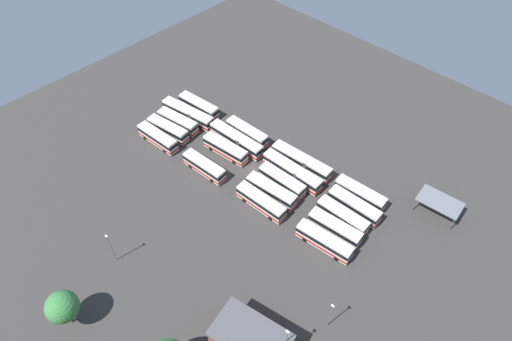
{
  "coord_description": "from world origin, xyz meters",
  "views": [
    {
      "loc": [
        -46.29,
        47.27,
        71.75
      ],
      "look_at": [
        -1.59,
        0.74,
        1.48
      ],
      "focal_mm": 30.94,
      "sensor_mm": 36.0,
      "label": 1
    }
  ],
  "objects_px": {
    "bus_row3_slot4": "(158,138)",
    "bus_row1_slot4": "(261,202)",
    "bus_row3_slot0": "(199,106)",
    "bus_row3_slot2": "(178,121)",
    "bus_row2_slot2": "(225,149)",
    "bus_row1_slot2": "(282,181)",
    "bus_row1_slot0": "(302,161)",
    "bus_row0_slot1": "(354,206)",
    "maintenance_shelter": "(440,202)",
    "bus_row1_slot1": "(292,171)",
    "bus_row0_slot4": "(324,241)",
    "bus_row0_slot2": "(343,216)",
    "bus_row2_slot0": "(247,132)",
    "bus_row2_slot1": "(236,139)",
    "lamp_post_far_corner": "(111,247)",
    "bus_row0_slot3": "(335,228)",
    "tree_northwest": "(62,307)",
    "bus_row3_slot1": "(188,114)",
    "bus_row3_slot3": "(168,129)",
    "bus_row1_slot3": "(271,191)",
    "lamp_post_by_building": "(330,315)"
  },
  "relations": [
    {
      "from": "bus_row3_slot1",
      "to": "bus_row3_slot3",
      "type": "bearing_deg",
      "value": 97.52
    },
    {
      "from": "bus_row2_slot1",
      "to": "bus_row0_slot4",
      "type": "bearing_deg",
      "value": 165.86
    },
    {
      "from": "bus_row1_slot2",
      "to": "bus_row1_slot4",
      "type": "distance_m",
      "value": 7.2
    },
    {
      "from": "bus_row3_slot0",
      "to": "bus_row0_slot2",
      "type": "bearing_deg",
      "value": 176.41
    },
    {
      "from": "bus_row1_slot4",
      "to": "bus_row2_slot2",
      "type": "relative_size",
      "value": 1.0
    },
    {
      "from": "bus_row0_slot4",
      "to": "bus_row2_slot2",
      "type": "distance_m",
      "value": 31.67
    },
    {
      "from": "tree_northwest",
      "to": "bus_row2_slot1",
      "type": "bearing_deg",
      "value": -77.93
    },
    {
      "from": "bus_row1_slot1",
      "to": "bus_row2_slot2",
      "type": "height_order",
      "value": "same"
    },
    {
      "from": "bus_row1_slot0",
      "to": "bus_row1_slot4",
      "type": "xyz_separation_m",
      "value": [
        -1.33,
        14.42,
        -0.0
      ]
    },
    {
      "from": "bus_row3_slot3",
      "to": "lamp_post_by_building",
      "type": "distance_m",
      "value": 57.1
    },
    {
      "from": "bus_row1_slot0",
      "to": "bus_row3_slot4",
      "type": "bearing_deg",
      "value": 30.81
    },
    {
      "from": "bus_row2_slot2",
      "to": "lamp_post_far_corner",
      "type": "relative_size",
      "value": 1.45
    },
    {
      "from": "bus_row1_slot2",
      "to": "bus_row3_slot2",
      "type": "xyz_separation_m",
      "value": [
        30.63,
        3.14,
        -0.0
      ]
    },
    {
      "from": "bus_row2_slot2",
      "to": "maintenance_shelter",
      "type": "relative_size",
      "value": 1.29
    },
    {
      "from": "bus_row1_slot4",
      "to": "bus_row1_slot1",
      "type": "bearing_deg",
      "value": -85.42
    },
    {
      "from": "bus_row1_slot2",
      "to": "lamp_post_by_building",
      "type": "height_order",
      "value": "lamp_post_by_building"
    },
    {
      "from": "bus_row1_slot3",
      "to": "bus_row0_slot4",
      "type": "bearing_deg",
      "value": 172.04
    },
    {
      "from": "bus_row0_slot4",
      "to": "bus_row0_slot2",
      "type": "bearing_deg",
      "value": -82.07
    },
    {
      "from": "bus_row0_slot2",
      "to": "lamp_post_far_corner",
      "type": "xyz_separation_m",
      "value": [
        24.96,
        36.15,
        2.55
      ]
    },
    {
      "from": "bus_row1_slot0",
      "to": "bus_row1_slot2",
      "type": "relative_size",
      "value": 1.34
    },
    {
      "from": "bus_row1_slot0",
      "to": "maintenance_shelter",
      "type": "height_order",
      "value": "maintenance_shelter"
    },
    {
      "from": "bus_row1_slot3",
      "to": "bus_row3_slot0",
      "type": "height_order",
      "value": "same"
    },
    {
      "from": "bus_row2_slot0",
      "to": "bus_row0_slot1",
      "type": "bearing_deg",
      "value": 178.93
    },
    {
      "from": "lamp_post_by_building",
      "to": "tree_northwest",
      "type": "height_order",
      "value": "tree_northwest"
    },
    {
      "from": "bus_row3_slot4",
      "to": "maintenance_shelter",
      "type": "distance_m",
      "value": 62.57
    },
    {
      "from": "bus_row1_slot1",
      "to": "bus_row1_slot2",
      "type": "xyz_separation_m",
      "value": [
        -0.18,
        3.53,
        -0.0
      ]
    },
    {
      "from": "bus_row0_slot3",
      "to": "bus_row1_slot2",
      "type": "bearing_deg",
      "value": -7.37
    },
    {
      "from": "bus_row3_slot3",
      "to": "bus_row3_slot4",
      "type": "height_order",
      "value": "same"
    },
    {
      "from": "bus_row2_slot2",
      "to": "maintenance_shelter",
      "type": "distance_m",
      "value": 46.42
    },
    {
      "from": "bus_row0_slot3",
      "to": "bus_row2_slot0",
      "type": "xyz_separation_m",
      "value": [
        31.29,
        -7.59,
        0.0
      ]
    },
    {
      "from": "bus_row1_slot2",
      "to": "bus_row3_slot4",
      "type": "bearing_deg",
      "value": 18.67
    },
    {
      "from": "bus_row0_slot1",
      "to": "bus_row1_slot2",
      "type": "relative_size",
      "value": 1.03
    },
    {
      "from": "bus_row3_slot2",
      "to": "bus_row0_slot2",
      "type": "bearing_deg",
      "value": -174.37
    },
    {
      "from": "bus_row1_slot2",
      "to": "bus_row3_slot0",
      "type": "xyz_separation_m",
      "value": [
        31.44,
        -4.23,
        0.0
      ]
    },
    {
      "from": "bus_row3_slot0",
      "to": "bus_row3_slot2",
      "type": "distance_m",
      "value": 7.42
    },
    {
      "from": "bus_row1_slot0",
      "to": "bus_row0_slot2",
      "type": "bearing_deg",
      "value": 158.98
    },
    {
      "from": "bus_row1_slot0",
      "to": "maintenance_shelter",
      "type": "distance_m",
      "value": 29.27
    },
    {
      "from": "bus_row1_slot2",
      "to": "maintenance_shelter",
      "type": "relative_size",
      "value": 1.24
    },
    {
      "from": "bus_row0_slot2",
      "to": "bus_row3_slot2",
      "type": "relative_size",
      "value": 0.98
    },
    {
      "from": "bus_row3_slot4",
      "to": "bus_row1_slot4",
      "type": "bearing_deg",
      "value": -174.64
    },
    {
      "from": "bus_row1_slot4",
      "to": "bus_row3_slot4",
      "type": "bearing_deg",
      "value": 5.36
    },
    {
      "from": "bus_row0_slot3",
      "to": "bus_row3_slot4",
      "type": "relative_size",
      "value": 0.98
    },
    {
      "from": "bus_row3_slot0",
      "to": "bus_row3_slot2",
      "type": "bearing_deg",
      "value": 96.27
    },
    {
      "from": "bus_row2_slot0",
      "to": "bus_row2_slot1",
      "type": "distance_m",
      "value": 3.39
    },
    {
      "from": "bus_row0_slot2",
      "to": "bus_row1_slot2",
      "type": "xyz_separation_m",
      "value": [
        14.75,
        1.34,
        0.0
      ]
    },
    {
      "from": "bus_row1_slot3",
      "to": "bus_row0_slot3",
      "type": "bearing_deg",
      "value": -173.87
    },
    {
      "from": "bus_row0_slot4",
      "to": "bus_row2_slot2",
      "type": "height_order",
      "value": "same"
    },
    {
      "from": "bus_row3_slot1",
      "to": "bus_row3_slot3",
      "type": "distance_m",
      "value": 7.01
    },
    {
      "from": "bus_row0_slot1",
      "to": "bus_row2_slot0",
      "type": "distance_m",
      "value": 30.84
    },
    {
      "from": "bus_row1_slot3",
      "to": "tree_northwest",
      "type": "xyz_separation_m",
      "value": [
        5.79,
        43.12,
        3.63
      ]
    }
  ]
}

